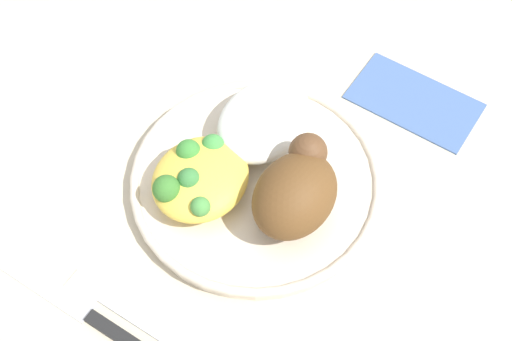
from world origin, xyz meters
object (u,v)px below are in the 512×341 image
(roasted_chicken, at_px, (296,191))
(mac_cheese_with_broccoli, at_px, (198,177))
(rice_pile, at_px, (265,120))
(plate, at_px, (256,181))
(fork, at_px, (123,312))
(napkin, at_px, (414,101))
(knife, at_px, (89,315))

(roasted_chicken, height_order, mac_cheese_with_broccoli, roasted_chicken)
(roasted_chicken, relative_size, rice_pile, 0.93)
(plate, bearing_deg, roasted_chicken, -102.33)
(plate, height_order, fork, plate)
(roasted_chicken, relative_size, napkin, 0.76)
(roasted_chicken, height_order, napkin, roasted_chicken)
(plate, xyz_separation_m, roasted_chicken, (-0.01, -0.05, 0.04))
(rice_pile, relative_size, fork, 0.77)
(rice_pile, bearing_deg, napkin, -38.20)
(roasted_chicken, height_order, fork, roasted_chicken)
(roasted_chicken, relative_size, mac_cheese_with_broccoli, 1.04)
(roasted_chicken, bearing_deg, mac_cheese_with_broccoli, 108.44)
(fork, relative_size, napkin, 1.05)
(plate, relative_size, knife, 1.30)
(mac_cheese_with_broccoli, bearing_deg, fork, -173.91)
(rice_pile, relative_size, knife, 0.57)
(rice_pile, distance_m, fork, 0.23)
(rice_pile, relative_size, mac_cheese_with_broccoli, 1.11)
(knife, bearing_deg, roasted_chicken, -27.95)
(fork, bearing_deg, rice_pile, -0.27)
(plate, xyz_separation_m, napkin, (0.18, -0.08, -0.01))
(rice_pile, bearing_deg, mac_cheese_with_broccoli, 170.23)
(rice_pile, bearing_deg, fork, 179.73)
(plate, relative_size, rice_pile, 2.26)
(fork, height_order, knife, knife)
(plate, distance_m, roasted_chicken, 0.07)
(mac_cheese_with_broccoli, xyz_separation_m, fork, (-0.14, -0.01, -0.03))
(roasted_chicken, distance_m, napkin, 0.20)
(plate, height_order, rice_pile, rice_pile)
(napkin, bearing_deg, mac_cheese_with_broccoli, 151.61)
(roasted_chicken, distance_m, mac_cheese_with_broccoli, 0.10)
(mac_cheese_with_broccoli, relative_size, fork, 0.69)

